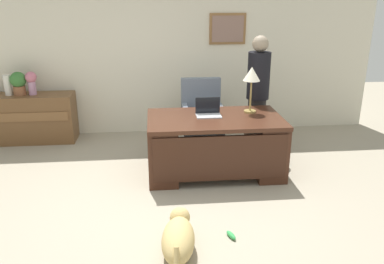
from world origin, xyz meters
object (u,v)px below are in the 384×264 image
at_px(armchair, 202,117).
at_px(dog_lying, 178,237).
at_px(vase_with_flowers, 31,81).
at_px(vase_empty, 8,85).
at_px(laptop, 208,111).
at_px(desk, 215,144).
at_px(dog_toy_bone, 231,235).
at_px(person_standing, 258,94).
at_px(credenza, 26,118).
at_px(potted_plant, 18,82).
at_px(desk_lamp, 252,77).

bearing_deg(armchair, dog_lying, -101.48).
relative_size(vase_with_flowers, vase_empty, 1.14).
height_order(dog_lying, laptop, laptop).
distance_m(desk, vase_empty, 3.39).
distance_m(vase_with_flowers, dog_toy_bone, 4.04).
bearing_deg(person_standing, vase_with_flowers, 166.78).
xyz_separation_m(credenza, potted_plant, (-0.04, 0.00, 0.58)).
xyz_separation_m(desk_lamp, vase_with_flowers, (-3.14, 1.26, -0.26)).
bearing_deg(person_standing, laptop, -144.69).
xyz_separation_m(armchair, vase_with_flowers, (-2.59, 0.52, 0.50)).
relative_size(credenza, vase_with_flowers, 4.22).
bearing_deg(laptop, desk, -58.27).
xyz_separation_m(desk, credenza, (-2.80, 1.47, -0.03)).
bearing_deg(dog_toy_bone, desk_lamp, 71.79).
distance_m(dog_lying, dog_toy_bone, 0.57).
distance_m(person_standing, vase_with_flowers, 3.46).
distance_m(desk_lamp, potted_plant, 3.58).
height_order(desk, credenza, credenza).
bearing_deg(desk, credenza, 152.28).
distance_m(person_standing, potted_plant, 3.65).
height_order(laptop, desk_lamp, desk_lamp).
distance_m(vase_with_flowers, potted_plant, 0.19).
relative_size(vase_with_flowers, potted_plant, 1.00).
bearing_deg(potted_plant, vase_empty, 180.00).
height_order(dog_lying, potted_plant, potted_plant).
relative_size(desk, vase_with_flowers, 4.79).
bearing_deg(laptop, credenza, 153.66).
relative_size(dog_lying, vase_empty, 2.55).
xyz_separation_m(armchair, laptop, (-0.02, -0.83, 0.34)).
bearing_deg(dog_lying, desk_lamp, 59.91).
bearing_deg(armchair, desk_lamp, -53.45).
bearing_deg(dog_lying, vase_with_flowers, 123.38).
relative_size(desk, dog_lying, 2.14).
height_order(vase_with_flowers, dog_toy_bone, vase_with_flowers).
bearing_deg(desk_lamp, credenza, 159.10).
bearing_deg(person_standing, potted_plant, 167.48).
distance_m(laptop, vase_with_flowers, 2.91).
bearing_deg(potted_plant, laptop, -26.06).
relative_size(dog_lying, potted_plant, 2.24).
xyz_separation_m(desk_lamp, vase_empty, (-3.51, 1.26, -0.31)).
relative_size(armchair, desk_lamp, 1.73).
xyz_separation_m(desk_lamp, dog_toy_bone, (-0.56, -1.70, -1.21)).
xyz_separation_m(desk, potted_plant, (-2.84, 1.48, 0.55)).
relative_size(desk, person_standing, 1.00).
bearing_deg(vase_empty, person_standing, -11.97).
height_order(armchair, vase_with_flowers, vase_with_flowers).
bearing_deg(credenza, desk_lamp, -20.90).
xyz_separation_m(dog_lying, dog_toy_bone, (0.52, 0.17, -0.13)).
xyz_separation_m(laptop, vase_with_flowers, (-2.57, 1.35, 0.16)).
bearing_deg(dog_lying, armchair, 78.52).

